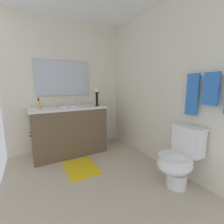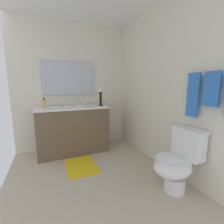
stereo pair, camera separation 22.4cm
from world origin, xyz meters
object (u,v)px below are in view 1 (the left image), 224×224
at_px(candle_holder_tall, 97,97).
at_px(bath_mat, 81,167).
at_px(mirror, 63,78).
at_px(towel_bar, 213,74).
at_px(vanity_cabinet, 69,130).
at_px(towel_center, 211,89).
at_px(sink_basin, 68,109).
at_px(toilet, 179,159).
at_px(soap_bottle, 39,104).
at_px(towel_near_vanity, 192,95).

xyz_separation_m(candle_holder_tall, bath_mat, (0.55, -0.52, -1.03)).
relative_size(mirror, towel_bar, 1.57).
bearing_deg(vanity_cabinet, towel_bar, 32.32).
xyz_separation_m(vanity_cabinet, candle_holder_tall, (0.08, 0.52, 0.60)).
distance_m(mirror, towel_center, 2.37).
distance_m(sink_basin, towel_center, 2.16).
height_order(mirror, toilet, mirror).
height_order(vanity_cabinet, towel_center, towel_center).
relative_size(vanity_cabinet, toilet, 1.72).
xyz_separation_m(mirror, towel_center, (2.08, 1.12, -0.17)).
distance_m(towel_bar, bath_mat, 2.13).
relative_size(toilet, towel_center, 2.10).
distance_m(vanity_cabinet, mirror, 0.99).
relative_size(soap_bottle, towel_bar, 0.29).
bearing_deg(toilet, towel_bar, 51.46).
relative_size(candle_holder_tall, soap_bottle, 1.82).
xyz_separation_m(vanity_cabinet, towel_bar, (1.80, 1.14, 0.93)).
relative_size(mirror, towel_near_vanity, 1.95).
distance_m(vanity_cabinet, candle_holder_tall, 0.80).
height_order(towel_bar, towel_center, towel_center).
height_order(sink_basin, towel_near_vanity, towel_near_vanity).
distance_m(toilet, towel_near_vanity, 0.80).
bearing_deg(vanity_cabinet, towel_near_vanity, 35.14).
xyz_separation_m(towel_bar, towel_center, (0.00, -0.02, -0.16)).
relative_size(vanity_cabinet, bath_mat, 2.15).
height_order(vanity_cabinet, soap_bottle, soap_bottle).
height_order(toilet, towel_bar, towel_bar).
height_order(vanity_cabinet, sink_basin, sink_basin).
distance_m(candle_holder_tall, bath_mat, 1.28).
bearing_deg(towel_near_vanity, towel_bar, 4.94).
distance_m(vanity_cabinet, soap_bottle, 0.69).
distance_m(vanity_cabinet, toilet, 1.87).
bearing_deg(mirror, bath_mat, -0.00).
bearing_deg(towel_bar, towel_center, -90.00).
relative_size(vanity_cabinet, candle_holder_tall, 3.93).
height_order(soap_bottle, bath_mat, soap_bottle).
xyz_separation_m(towel_near_vanity, towel_center, (0.21, 0.00, 0.07)).
relative_size(soap_bottle, towel_near_vanity, 0.36).
relative_size(towel_center, bath_mat, 0.60).
xyz_separation_m(toilet, towel_near_vanity, (-0.03, 0.20, 0.77)).
relative_size(soap_bottle, toilet, 0.24).
bearing_deg(vanity_cabinet, towel_center, 31.91).
xyz_separation_m(sink_basin, towel_center, (1.80, 1.12, 0.38)).
bearing_deg(vanity_cabinet, mirror, 179.99).
bearing_deg(sink_basin, candle_holder_tall, 81.46).
height_order(candle_holder_tall, towel_near_vanity, towel_near_vanity).
bearing_deg(towel_center, toilet, -130.92).
distance_m(sink_basin, towel_near_vanity, 1.97).
height_order(towel_center, bath_mat, towel_center).
height_order(candle_holder_tall, soap_bottle, candle_holder_tall).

